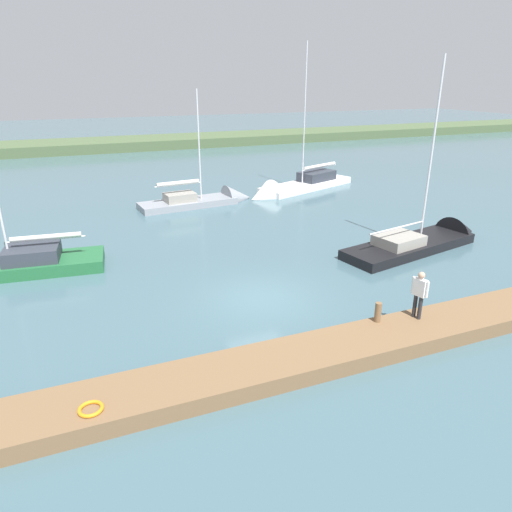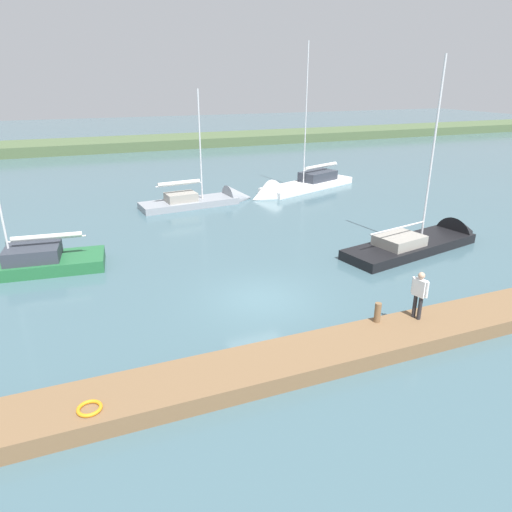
{
  "view_description": "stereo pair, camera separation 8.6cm",
  "coord_description": "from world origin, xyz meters",
  "px_view_note": "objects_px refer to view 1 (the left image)",
  "views": [
    {
      "loc": [
        6.68,
        15.88,
        8.54
      ],
      "look_at": [
        0.08,
        -0.37,
        1.78
      ],
      "focal_mm": 32.43,
      "sensor_mm": 36.0,
      "label": 1
    },
    {
      "loc": [
        6.6,
        15.91,
        8.54
      ],
      "look_at": [
        0.08,
        -0.37,
        1.78
      ],
      "focal_mm": 32.43,
      "sensor_mm": 36.0,
      "label": 2
    }
  ],
  "objects_px": {
    "sailboat_near_dock": "(209,201)",
    "sailboat_outer_mooring": "(293,189)",
    "person_on_dock": "(419,291)",
    "life_ring_buoy": "(91,409)",
    "mooring_post_near": "(378,312)",
    "sailboat_behind_pier": "(430,242)"
  },
  "relations": [
    {
      "from": "sailboat_near_dock",
      "to": "sailboat_outer_mooring",
      "type": "height_order",
      "value": "sailboat_outer_mooring"
    },
    {
      "from": "person_on_dock",
      "to": "life_ring_buoy",
      "type": "bearing_deg",
      "value": -10.54
    },
    {
      "from": "life_ring_buoy",
      "to": "mooring_post_near",
      "type": "bearing_deg",
      "value": -173.34
    },
    {
      "from": "life_ring_buoy",
      "to": "person_on_dock",
      "type": "bearing_deg",
      "value": -175.69
    },
    {
      "from": "person_on_dock",
      "to": "sailboat_behind_pier",
      "type": "bearing_deg",
      "value": -149.23
    },
    {
      "from": "sailboat_near_dock",
      "to": "sailboat_outer_mooring",
      "type": "bearing_deg",
      "value": 3.56
    },
    {
      "from": "mooring_post_near",
      "to": "life_ring_buoy",
      "type": "xyz_separation_m",
      "value": [
        9.65,
        1.13,
        -0.31
      ]
    },
    {
      "from": "life_ring_buoy",
      "to": "person_on_dock",
      "type": "relative_size",
      "value": 0.37
    },
    {
      "from": "sailboat_near_dock",
      "to": "sailboat_outer_mooring",
      "type": "distance_m",
      "value": 7.51
    },
    {
      "from": "sailboat_near_dock",
      "to": "sailboat_behind_pier",
      "type": "bearing_deg",
      "value": -62.6
    },
    {
      "from": "sailboat_behind_pier",
      "to": "person_on_dock",
      "type": "xyz_separation_m",
      "value": [
        7.01,
        7.16,
        1.42
      ]
    },
    {
      "from": "sailboat_near_dock",
      "to": "person_on_dock",
      "type": "relative_size",
      "value": 5.04
    },
    {
      "from": "mooring_post_near",
      "to": "person_on_dock",
      "type": "xyz_separation_m",
      "value": [
        -1.46,
        0.29,
        0.67
      ]
    },
    {
      "from": "mooring_post_near",
      "to": "sailboat_behind_pier",
      "type": "xyz_separation_m",
      "value": [
        -8.47,
        -6.87,
        -0.75
      ]
    },
    {
      "from": "sailboat_near_dock",
      "to": "sailboat_outer_mooring",
      "type": "relative_size",
      "value": 0.73
    },
    {
      "from": "life_ring_buoy",
      "to": "sailboat_near_dock",
      "type": "relative_size",
      "value": 0.07
    },
    {
      "from": "sailboat_near_dock",
      "to": "sailboat_behind_pier",
      "type": "distance_m",
      "value": 15.68
    },
    {
      "from": "sailboat_behind_pier",
      "to": "sailboat_near_dock",
      "type": "bearing_deg",
      "value": 111.84
    },
    {
      "from": "life_ring_buoy",
      "to": "sailboat_outer_mooring",
      "type": "height_order",
      "value": "sailboat_outer_mooring"
    },
    {
      "from": "life_ring_buoy",
      "to": "sailboat_outer_mooring",
      "type": "bearing_deg",
      "value": -127.09
    },
    {
      "from": "mooring_post_near",
      "to": "sailboat_behind_pier",
      "type": "bearing_deg",
      "value": -140.93
    },
    {
      "from": "mooring_post_near",
      "to": "sailboat_outer_mooring",
      "type": "relative_size",
      "value": 0.06
    }
  ]
}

